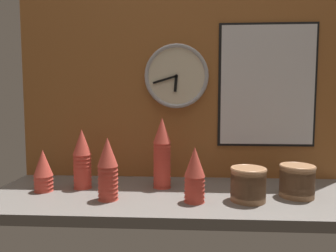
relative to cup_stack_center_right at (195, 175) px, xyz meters
The scene contains 11 objects.
ground_plane 18.14cm from the cup_stack_center_right, 116.34° to the left, with size 160.00×56.00×4.00cm, color slate.
wall_tiled_back 56.97cm from the cup_stack_center_right, 98.61° to the left, with size 160.00×3.00×105.00cm.
cup_stack_center_right is the anchor object (origin of this frame).
cup_stack_center_left 33.65cm from the cup_stack_center_right, behind, with size 7.95×7.95×24.54cm.
cup_stack_center 23.44cm from the cup_stack_center_right, 126.90° to the left, with size 7.95×7.95×31.16cm.
cup_stack_left 51.27cm from the cup_stack_center_right, 162.27° to the left, with size 7.95×7.95×26.19cm.
cup_stack_far_left 64.71cm from the cup_stack_center_right, behind, with size 7.95×7.95×17.92cm.
bowl_stack_right 21.18cm from the cup_stack_center_right, ahead, with size 13.79×13.79×13.05cm.
bowl_stack_far_right 42.25cm from the cup_stack_center_right, 11.41° to the left, with size 13.79×13.79×13.05cm.
wall_clock 53.68cm from the cup_stack_center_right, 102.75° to the left, with size 31.25×2.70×31.25cm.
menu_board 61.88cm from the cup_stack_center_right, 45.12° to the left, with size 46.80×1.32×59.35cm.
Camera 1 is at (1.75, -123.48, 38.86)cm, focal length 32.00 mm.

